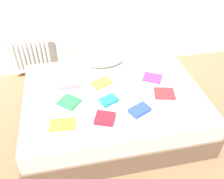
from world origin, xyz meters
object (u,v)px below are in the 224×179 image
bed (113,107)px  textbook_teal (109,100)px  radiator (29,55)px  textbook_blue (140,110)px  textbook_maroon (105,118)px  textbook_pink (68,85)px  pillow (103,60)px  textbook_green (69,102)px  textbook_red (164,93)px  textbook_yellow (62,124)px  textbook_purple (152,78)px  textbook_white (130,87)px  textbook_lime (102,83)px

bed → textbook_teal: textbook_teal is taller
radiator → textbook_blue: bearing=-52.9°
textbook_blue → textbook_maroon: size_ratio=1.09×
textbook_pink → bed: bearing=-22.0°
pillow → textbook_green: size_ratio=2.50×
bed → textbook_blue: 0.51m
textbook_red → textbook_yellow: bearing=-154.8°
radiator → textbook_blue: radiator is taller
textbook_yellow → textbook_green: bearing=80.3°
bed → textbook_purple: textbook_purple is taller
textbook_white → textbook_pink: bearing=-147.5°
textbook_blue → textbook_green: 0.74m
textbook_purple → textbook_lime: textbook_lime is taller
pillow → textbook_pink: 0.61m
radiator → textbook_green: size_ratio=3.00×
pillow → textbook_purple: size_ratio=2.34×
textbook_yellow → textbook_lime: 0.74m
pillow → textbook_lime: size_ratio=2.16×
bed → radiator: bearing=129.8°
textbook_red → textbook_green: bearing=-170.3°
textbook_yellow → textbook_teal: size_ratio=1.34×
textbook_lime → textbook_teal: bearing=-110.2°
radiator → textbook_teal: (0.92, -1.37, 0.15)m
textbook_yellow → textbook_blue: bearing=8.4°
textbook_red → textbook_lime: size_ratio=0.96×
textbook_blue → textbook_purple: bearing=33.5°
radiator → textbook_lime: size_ratio=2.59×
textbook_lime → textbook_pink: bearing=151.3°
textbook_blue → textbook_green: bearing=133.1°
textbook_green → textbook_purple: size_ratio=0.94×
textbook_purple → textbook_yellow: bearing=-123.7°
textbook_purple → pillow: bearing=170.8°
textbook_green → textbook_purple: 1.03m
textbook_red → textbook_purple: bearing=109.6°
textbook_purple → textbook_teal: bearing=-122.9°
pillow → textbook_white: (0.21, -0.53, -0.06)m
textbook_purple → textbook_teal: textbook_teal is taller
textbook_white → textbook_teal: 0.34m
textbook_teal → textbook_maroon: size_ratio=0.97×
textbook_white → textbook_pink: (-0.69, 0.17, 0.00)m
radiator → textbook_white: 1.69m
textbook_yellow → textbook_teal: bearing=31.8°
bed → textbook_white: (0.20, 0.02, 0.27)m
bed → textbook_purple: (0.51, 0.13, 0.26)m
bed → textbook_purple: size_ratio=9.43×
textbook_green → textbook_lime: bearing=74.8°
textbook_red → textbook_purple: (-0.03, 0.30, 0.00)m
textbook_blue → textbook_yellow: (-0.78, -0.03, -0.01)m
textbook_pink → textbook_yellow: (-0.09, -0.60, -0.01)m
textbook_yellow → radiator: bearing=110.8°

